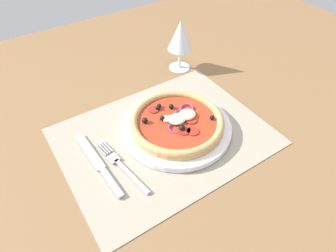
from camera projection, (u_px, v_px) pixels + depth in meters
ground_plane at (164, 140)px, 69.79cm from camera, size 190.00×140.00×2.40cm
placemat at (164, 136)px, 68.81cm from camera, size 47.00×35.98×0.40cm
plate at (178, 128)px, 69.30cm from camera, size 25.81×25.81×1.48cm
pizza at (178, 123)px, 68.06cm from camera, size 22.05×22.05×2.68cm
fork at (119, 163)px, 62.44cm from camera, size 4.29×18.02×0.44cm
knife at (98, 163)px, 62.38cm from camera, size 2.58×20.06×0.62cm
wine_glass at (180, 37)px, 82.95cm from camera, size 7.20×7.20×14.90cm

